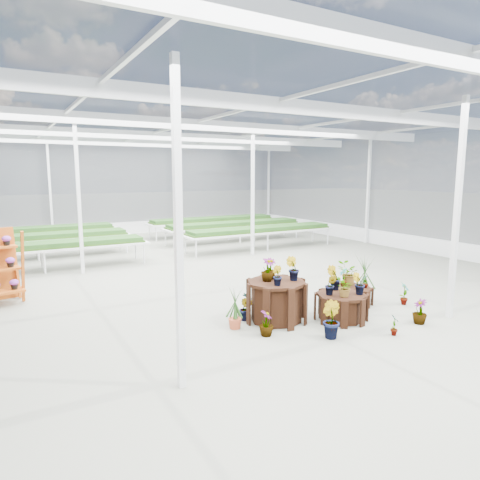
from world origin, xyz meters
TOP-DOWN VIEW (x-y plane):
  - ground_plane at (0.00, 0.00)m, footprint 24.00×24.00m
  - greenhouse_shell at (0.00, 0.00)m, footprint 18.00×24.00m
  - steel_frame at (0.00, 0.00)m, footprint 18.00×24.00m
  - nursery_benches at (0.00, 7.20)m, footprint 16.00×7.00m
  - plinth_tall at (-0.29, -2.39)m, footprint 1.37×1.37m
  - plinth_mid at (0.91, -2.99)m, footprint 1.22×1.22m
  - plinth_low at (1.91, -2.29)m, footprint 0.95×0.95m
  - nursery_plants at (0.79, -2.40)m, footprint 4.49×3.02m

SIDE VIEW (x-z plane):
  - ground_plane at x=0.00m, z-range 0.00..0.00m
  - plinth_low at x=1.91m, z-range 0.00..0.40m
  - plinth_mid at x=0.91m, z-range 0.00..0.56m
  - plinth_tall at x=-0.29m, z-range 0.00..0.84m
  - nursery_benches at x=0.00m, z-range 0.00..0.84m
  - nursery_plants at x=0.79m, z-range -0.14..1.19m
  - greenhouse_shell at x=0.00m, z-range 0.00..4.50m
  - steel_frame at x=0.00m, z-range 0.00..4.50m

